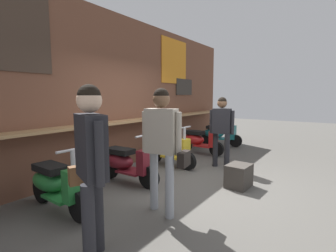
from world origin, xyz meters
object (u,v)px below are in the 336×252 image
scooter_red (198,140)px  shopper_passing (222,125)px  scooter_teal (218,134)px  shopper_browsing (91,155)px  scooter_green (56,184)px  scooter_yellow (168,149)px  scooter_maroon (125,163)px  shopper_with_handbag (162,138)px  merchandise_crate (239,176)px

scooter_red → shopper_passing: bearing=-40.1°
scooter_teal → shopper_browsing: size_ratio=0.80×
scooter_red → scooter_green: bearing=-88.6°
scooter_green → scooter_yellow: size_ratio=1.00×
scooter_red → shopper_browsing: (-4.80, -1.38, 0.69)m
shopper_browsing → shopper_passing: bearing=-153.6°
scooter_maroon → shopper_with_handbag: shopper_with_handbag is taller
scooter_red → shopper_passing: (-0.98, -1.11, 0.60)m
scooter_green → scooter_maroon: 1.40m
scooter_red → scooter_teal: bearing=91.3°
scooter_green → shopper_passing: 3.61m
shopper_passing → scooter_teal: bearing=14.1°
scooter_red → shopper_with_handbag: size_ratio=0.80×
shopper_browsing → merchandise_crate: shopper_browsing is taller
scooter_green → scooter_teal: same height
scooter_teal → shopper_passing: size_ratio=0.87×
scooter_yellow → shopper_with_handbag: (-2.04, -1.33, 0.69)m
scooter_yellow → scooter_teal: bearing=94.4°
shopper_browsing → shopper_with_handbag: bearing=-155.3°
merchandise_crate → scooter_teal: bearing=28.8°
scooter_green → scooter_teal: size_ratio=1.00×
scooter_teal → shopper_browsing: 6.43m
scooter_red → scooter_maroon: bearing=-88.6°
scooter_green → scooter_red: 4.36m
scooter_green → merchandise_crate: 3.05m
shopper_browsing → merchandise_crate: bearing=-167.4°
scooter_teal → scooter_yellow: bearing=-94.1°
scooter_maroon → scooter_teal: same height
shopper_passing → shopper_browsing: bearing=173.6°
scooter_yellow → scooter_teal: same height
shopper_browsing → scooter_red: bearing=-141.5°
scooter_yellow → shopper_with_handbag: bearing=-52.4°
scooter_yellow → merchandise_crate: bearing=-8.5°
scooter_red → shopper_passing: size_ratio=0.87×
scooter_yellow → scooter_red: (1.53, 0.00, 0.00)m
scooter_yellow → shopper_browsing: (-3.27, -1.38, 0.69)m
scooter_teal → merchandise_crate: scooter_teal is taller
scooter_maroon → scooter_yellow: 1.43m
scooter_green → scooter_yellow: (2.83, -0.00, 0.00)m
scooter_teal → shopper_browsing: shopper_browsing is taller
shopper_passing → merchandise_crate: shopper_passing is taller
scooter_yellow → scooter_teal: 2.98m
scooter_teal → shopper_with_handbag: size_ratio=0.80×
shopper_with_handbag → shopper_browsing: shopper_browsing is taller
scooter_maroon → shopper_with_handbag: size_ratio=0.80×
scooter_red → merchandise_crate: 2.71m
scooter_green → shopper_with_handbag: bearing=33.3°
merchandise_crate → scooter_yellow: bearing=77.1°
scooter_maroon → scooter_yellow: bearing=88.6°
shopper_passing → merchandise_crate: 1.46m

